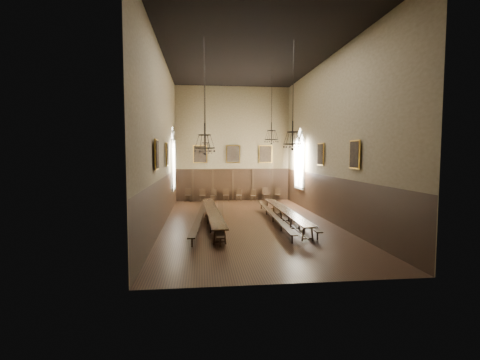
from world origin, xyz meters
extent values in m
cube|color=black|center=(0.00, 0.00, -0.01)|extent=(9.00, 18.00, 0.02)
cube|color=black|center=(0.00, 0.00, 9.01)|extent=(9.00, 18.00, 0.02)
cube|color=#766649|center=(0.00, 9.01, 4.50)|extent=(9.00, 0.02, 9.00)
cube|color=#766649|center=(0.00, -9.01, 4.50)|extent=(9.00, 0.02, 9.00)
cube|color=#766649|center=(-4.51, 0.00, 4.50)|extent=(0.02, 18.00, 9.00)
cube|color=#766649|center=(4.51, 0.00, 4.50)|extent=(0.02, 18.00, 9.00)
cube|color=black|center=(-1.94, -0.22, 0.70)|extent=(1.02, 9.44, 0.07)
cube|color=black|center=(1.99, -0.24, 0.68)|extent=(0.65, 9.07, 0.06)
cube|color=black|center=(-2.58, 0.13, 0.45)|extent=(1.02, 10.59, 0.05)
cube|color=black|center=(-1.49, 0.09, 0.46)|extent=(0.91, 10.72, 0.05)
cube|color=black|center=(1.38, -0.03, 0.42)|extent=(0.62, 10.00, 0.05)
cube|color=black|center=(2.66, 0.16, 0.40)|extent=(0.65, 9.37, 0.05)
cube|color=black|center=(-3.56, 8.54, 0.49)|extent=(0.52, 0.52, 0.05)
cube|color=black|center=(-3.56, 8.73, 0.77)|extent=(0.46, 0.10, 0.55)
cube|color=black|center=(-2.43, 8.53, 0.47)|extent=(0.48, 0.48, 0.05)
cube|color=black|center=(-2.43, 8.72, 0.73)|extent=(0.44, 0.08, 0.52)
cube|color=black|center=(-1.60, 8.52, 0.44)|extent=(0.53, 0.53, 0.05)
cube|color=black|center=(-1.60, 8.70, 0.69)|extent=(0.41, 0.17, 0.49)
cube|color=black|center=(-0.58, 8.54, 0.46)|extent=(0.44, 0.44, 0.05)
cube|color=black|center=(-0.58, 8.72, 0.72)|extent=(0.43, 0.05, 0.51)
cube|color=black|center=(0.42, 8.55, 0.45)|extent=(0.52, 0.52, 0.05)
cube|color=black|center=(0.42, 8.73, 0.70)|extent=(0.41, 0.16, 0.50)
cube|color=black|center=(1.55, 8.51, 0.41)|extent=(0.47, 0.47, 0.05)
cube|color=black|center=(1.55, 8.67, 0.64)|extent=(0.38, 0.13, 0.46)
cube|color=black|center=(2.57, 8.51, 0.49)|extent=(0.53, 0.53, 0.05)
cube|color=black|center=(2.57, 8.70, 0.76)|extent=(0.46, 0.13, 0.54)
cube|color=black|center=(3.53, 8.51, 0.47)|extent=(0.53, 0.53, 0.05)
cube|color=black|center=(3.53, 8.69, 0.73)|extent=(0.44, 0.14, 0.52)
cylinder|color=black|center=(-2.24, 2.75, 6.92)|extent=(0.03, 0.03, 4.16)
torus|color=black|center=(-2.24, 2.75, 3.89)|extent=(0.77, 0.77, 0.05)
torus|color=black|center=(-2.24, 2.75, 4.39)|extent=(0.49, 0.49, 0.04)
cylinder|color=black|center=(-2.24, 2.75, 4.30)|extent=(0.05, 0.05, 1.09)
cylinder|color=black|center=(1.82, 2.70, 7.33)|extent=(0.03, 0.03, 3.33)
torus|color=black|center=(1.82, 2.70, 4.60)|extent=(0.86, 0.86, 0.05)
torus|color=black|center=(1.82, 2.70, 5.16)|extent=(0.55, 0.55, 0.04)
cylinder|color=black|center=(1.82, 2.70, 5.06)|extent=(0.06, 0.06, 1.22)
cylinder|color=black|center=(-2.34, -2.31, 7.07)|extent=(0.03, 0.03, 3.85)
torus|color=black|center=(-2.34, -2.31, 3.99)|extent=(0.93, 0.93, 0.05)
torus|color=black|center=(-2.34, -2.31, 4.60)|extent=(0.59, 0.59, 0.04)
cylinder|color=black|center=(-2.34, -2.31, 4.49)|extent=(0.07, 0.07, 1.32)
cylinder|color=black|center=(1.79, -2.41, 7.14)|extent=(0.03, 0.03, 3.72)
torus|color=black|center=(1.79, -2.41, 4.19)|extent=(0.88, 0.88, 0.05)
torus|color=black|center=(1.79, -2.41, 4.76)|extent=(0.56, 0.56, 0.04)
cylinder|color=black|center=(1.79, -2.41, 4.66)|extent=(0.06, 0.06, 1.24)
cube|color=gold|center=(-2.60, 8.88, 3.70)|extent=(1.10, 0.12, 1.40)
cube|color=black|center=(-2.60, 8.88, 3.70)|extent=(0.98, 0.02, 1.28)
cube|color=gold|center=(0.00, 8.88, 3.70)|extent=(1.10, 0.12, 1.40)
cube|color=black|center=(0.00, 8.88, 3.70)|extent=(0.98, 0.02, 1.28)
cube|color=gold|center=(2.60, 8.88, 3.70)|extent=(1.10, 0.12, 1.40)
cube|color=black|center=(2.60, 8.88, 3.70)|extent=(0.98, 0.02, 1.28)
cube|color=gold|center=(-4.38, 1.00, 3.70)|extent=(0.12, 1.00, 1.30)
cube|color=black|center=(-4.38, 1.00, 3.70)|extent=(0.02, 0.88, 1.18)
cube|color=gold|center=(-4.38, -3.50, 3.70)|extent=(0.12, 1.00, 1.30)
cube|color=black|center=(-4.38, -3.50, 3.70)|extent=(0.02, 0.88, 1.18)
cube|color=gold|center=(4.38, 1.00, 3.70)|extent=(0.12, 1.00, 1.30)
cube|color=black|center=(4.38, 1.00, 3.70)|extent=(0.02, 0.88, 1.18)
cube|color=gold|center=(4.38, -3.50, 3.70)|extent=(0.12, 1.00, 1.30)
cube|color=black|center=(4.38, -3.50, 3.70)|extent=(0.02, 0.88, 1.18)
camera|label=1|loc=(-2.50, -18.52, 3.74)|focal=26.00mm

